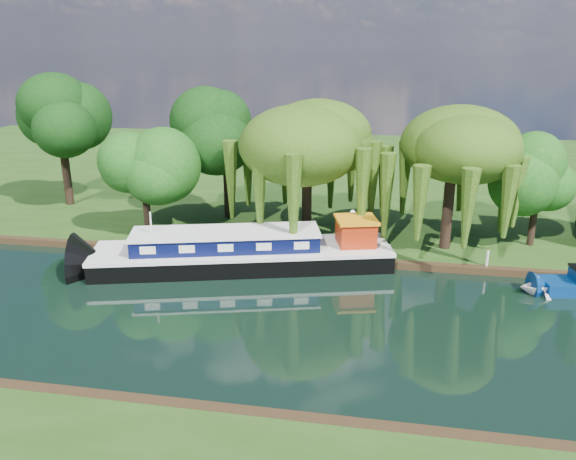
# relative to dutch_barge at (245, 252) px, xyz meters

# --- Properties ---
(ground) EXTENTS (120.00, 120.00, 0.00)m
(ground) POSITION_rel_dutch_barge_xyz_m (5.96, -6.77, -0.98)
(ground) COLOR black
(far_bank) EXTENTS (120.00, 52.00, 0.45)m
(far_bank) POSITION_rel_dutch_barge_xyz_m (5.96, 27.23, -0.75)
(far_bank) COLOR #1E390F
(far_bank) RESTS_ON ground
(dutch_barge) EXTENTS (19.15, 8.97, 3.95)m
(dutch_barge) POSITION_rel_dutch_barge_xyz_m (0.00, 0.00, 0.00)
(dutch_barge) COLOR black
(dutch_barge) RESTS_ON ground
(red_dinghy) EXTENTS (2.94, 2.10, 0.61)m
(red_dinghy) POSITION_rel_dutch_barge_xyz_m (-0.38, -1.30, -0.98)
(red_dinghy) COLOR #9C240B
(red_dinghy) RESTS_ON ground
(white_cruiser) EXTENTS (2.71, 2.50, 1.19)m
(white_cruiser) POSITION_rel_dutch_barge_xyz_m (17.43, -1.06, -0.98)
(white_cruiser) COLOR silver
(white_cruiser) RESTS_ON ground
(willow_left) EXTENTS (7.52, 7.52, 9.02)m
(willow_left) POSITION_rel_dutch_barge_xyz_m (3.12, 5.52, 6.02)
(willow_left) COLOR black
(willow_left) RESTS_ON far_bank
(willow_right) EXTENTS (6.95, 6.95, 8.47)m
(willow_right) POSITION_rel_dutch_barge_xyz_m (12.67, 4.57, 5.65)
(willow_right) COLOR black
(willow_right) RESTS_ON far_bank
(tree_far_left) EXTENTS (4.58, 4.58, 7.37)m
(tree_far_left) POSITION_rel_dutch_barge_xyz_m (-8.02, 3.49, 4.53)
(tree_far_left) COLOR black
(tree_far_left) RESTS_ON far_bank
(tree_far_back) EXTENTS (5.82, 5.82, 9.79)m
(tree_far_back) POSITION_rel_dutch_barge_xyz_m (-18.05, 10.15, 6.29)
(tree_far_back) COLOR black
(tree_far_back) RESTS_ON far_bank
(tree_far_mid) EXTENTS (5.62, 5.62, 9.19)m
(tree_far_mid) POSITION_rel_dutch_barge_xyz_m (-3.60, 8.86, 5.80)
(tree_far_mid) COLOR black
(tree_far_mid) RESTS_ON far_bank
(tree_far_right) EXTENTS (4.04, 4.04, 6.61)m
(tree_far_right) POSITION_rel_dutch_barge_xyz_m (18.48, 6.16, 4.04)
(tree_far_right) COLOR black
(tree_far_right) RESTS_ON far_bank
(lamppost) EXTENTS (0.36, 0.36, 2.56)m
(lamppost) POSITION_rel_dutch_barge_xyz_m (6.46, 3.73, 1.44)
(lamppost) COLOR silver
(lamppost) RESTS_ON far_bank
(mooring_posts) EXTENTS (19.16, 0.16, 1.00)m
(mooring_posts) POSITION_rel_dutch_barge_xyz_m (5.46, 1.63, -0.03)
(mooring_posts) COLOR silver
(mooring_posts) RESTS_ON far_bank
(reeds_near) EXTENTS (33.70, 1.50, 1.10)m
(reeds_near) POSITION_rel_dutch_barge_xyz_m (12.84, -14.35, -0.43)
(reeds_near) COLOR #1F4E14
(reeds_near) RESTS_ON ground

